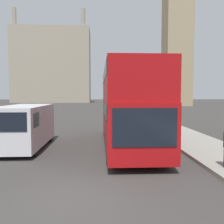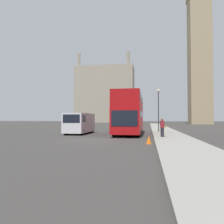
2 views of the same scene
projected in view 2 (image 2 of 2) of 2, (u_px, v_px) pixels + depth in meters
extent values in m
plane|color=#383533|center=(89.00, 140.00, 17.07)|extent=(300.00, 300.00, 0.00)
cube|color=gray|center=(176.00, 140.00, 15.98)|extent=(3.14, 120.00, 0.15)
cube|color=tan|center=(199.00, 61.00, 71.11)|extent=(6.57, 6.57, 41.47)
cube|color=#9E937F|center=(105.00, 95.00, 107.10)|extent=(27.84, 12.46, 26.94)
cylinder|color=#9E937F|center=(79.00, 60.00, 104.39)|extent=(1.50, 1.50, 5.93)
cylinder|color=#9E937F|center=(128.00, 58.00, 100.45)|extent=(1.50, 1.50, 5.93)
cube|color=#A80F11|center=(130.00, 121.00, 23.57)|extent=(2.58, 10.28, 2.28)
cube|color=#A80F11|center=(130.00, 103.00, 23.63)|extent=(2.58, 10.08, 1.70)
cube|color=black|center=(130.00, 114.00, 23.59)|extent=(2.62, 9.87, 0.55)
cube|color=black|center=(130.00, 98.00, 23.65)|extent=(2.62, 9.67, 0.55)
cube|color=black|center=(124.00, 118.00, 18.49)|extent=(2.27, 0.03, 1.37)
cylinder|color=black|center=(116.00, 131.00, 20.15)|extent=(0.72, 1.04, 1.04)
cylinder|color=black|center=(136.00, 131.00, 19.84)|extent=(0.72, 1.04, 1.04)
cylinder|color=black|center=(125.00, 128.00, 27.24)|extent=(0.72, 1.04, 1.04)
cylinder|color=black|center=(140.00, 128.00, 26.93)|extent=(0.72, 1.04, 1.04)
cube|color=silver|center=(80.00, 123.00, 24.15)|extent=(2.06, 5.39, 2.06)
cube|color=black|center=(71.00, 119.00, 21.50)|extent=(1.75, 0.02, 0.83)
cube|color=black|center=(74.00, 119.00, 22.44)|extent=(2.09, 0.97, 0.66)
cylinder|color=black|center=(67.00, 131.00, 22.45)|extent=(0.52, 0.73, 0.73)
cylinder|color=black|center=(81.00, 132.00, 22.19)|extent=(0.52, 0.73, 0.73)
cylinder|color=black|center=(78.00, 130.00, 26.06)|extent=(0.52, 0.73, 0.73)
cylinder|color=black|center=(91.00, 130.00, 25.80)|extent=(0.52, 0.73, 0.73)
cylinder|color=#23232D|center=(162.00, 132.00, 18.25)|extent=(0.29, 0.29, 0.75)
cylinder|color=maroon|center=(162.00, 124.00, 18.27)|extent=(0.34, 0.34, 0.60)
sphere|color=brown|center=(162.00, 120.00, 18.29)|extent=(0.20, 0.20, 0.20)
cube|color=olive|center=(166.00, 126.00, 18.22)|extent=(0.12, 0.24, 0.20)
cylinder|color=#38383D|center=(158.00, 112.00, 26.29)|extent=(0.12, 0.12, 4.75)
sphere|color=beige|center=(158.00, 91.00, 26.37)|extent=(0.36, 0.36, 0.36)
cone|color=orange|center=(149.00, 140.00, 14.30)|extent=(0.36, 0.36, 0.55)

